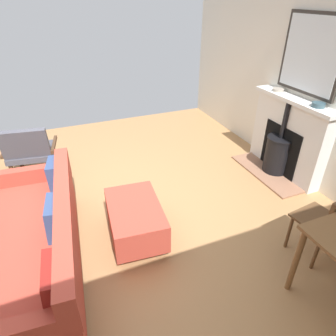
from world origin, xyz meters
The scene contains 10 objects.
ground_plane centered at (0.00, 0.00, 0.00)m, with size 5.76×6.03×0.01m, color #A87A4C.
wall_left centered at (-2.88, 0.00, 1.42)m, with size 0.12×6.03×2.85m, color silver.
fireplace centered at (-2.68, -0.08, 0.49)m, with size 0.58×1.35×1.11m.
mirror_over_mantel centered at (-2.79, -0.08, 1.65)m, with size 0.04×0.94×0.95m.
mantel_bowl_near centered at (-2.70, -0.43, 1.14)m, with size 0.16×0.16×0.04m.
mantel_bowl_far centered at (-2.70, 0.29, 1.15)m, with size 0.16×0.16×0.06m.
sofa centered at (0.67, 0.50, 0.33)m, with size 1.01×2.12×0.76m.
ottoman centered at (-0.30, 0.43, 0.25)m, with size 0.61×0.88×0.42m.
armchair_accent centered at (0.70, -1.31, 0.43)m, with size 0.75×0.69×0.80m.
dining_chair_near_fireplace centered at (-1.89, 1.40, 0.48)m, with size 0.45×0.45×0.80m.
Camera 1 is at (0.28, 2.77, 2.32)m, focal length 31.26 mm.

